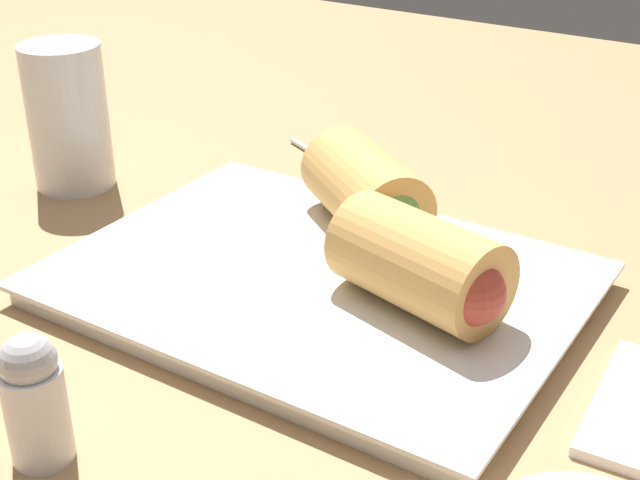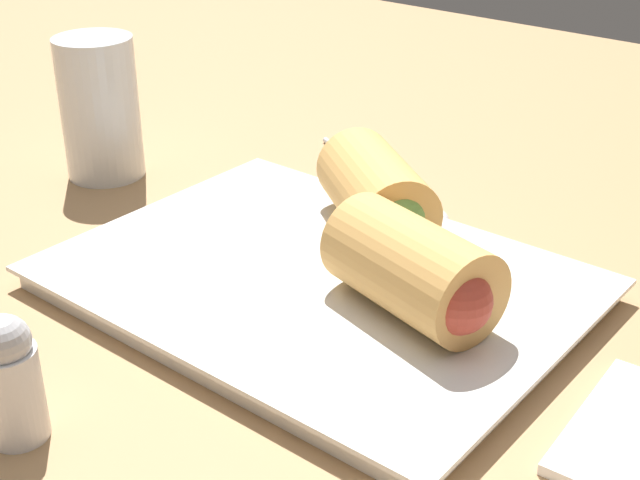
# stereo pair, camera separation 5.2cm
# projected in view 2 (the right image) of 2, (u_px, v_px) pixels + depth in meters

# --- Properties ---
(table_surface) EXTENTS (1.80, 1.40, 0.02)m
(table_surface) POSITION_uv_depth(u_px,v_px,m) (317.00, 308.00, 0.55)
(table_surface) COLOR #A87F54
(table_surface) RESTS_ON ground
(serving_plate) EXTENTS (0.31, 0.23, 0.01)m
(serving_plate) POSITION_uv_depth(u_px,v_px,m) (320.00, 282.00, 0.54)
(serving_plate) COLOR silver
(serving_plate) RESTS_ON table_surface
(roll_front_left) EXTENTS (0.11, 0.10, 0.05)m
(roll_front_left) POSITION_uv_depth(u_px,v_px,m) (379.00, 195.00, 0.58)
(roll_front_left) COLOR #DBA356
(roll_front_left) RESTS_ON serving_plate
(roll_front_right) EXTENTS (0.11, 0.08, 0.05)m
(roll_front_right) POSITION_uv_depth(u_px,v_px,m) (414.00, 275.00, 0.48)
(roll_front_right) COLOR #DBA356
(roll_front_right) RESTS_ON serving_plate
(spoon) EXTENTS (0.18, 0.10, 0.01)m
(spoon) POSITION_uv_depth(u_px,v_px,m) (411.00, 202.00, 0.65)
(spoon) COLOR silver
(spoon) RESTS_ON table_surface
(drinking_glass) EXTENTS (0.06, 0.06, 0.11)m
(drinking_glass) POSITION_uv_depth(u_px,v_px,m) (100.00, 108.00, 0.69)
(drinking_glass) COLOR silver
(drinking_glass) RESTS_ON table_surface
(salt_shaker) EXTENTS (0.03, 0.03, 0.07)m
(salt_shaker) POSITION_uv_depth(u_px,v_px,m) (10.00, 379.00, 0.41)
(salt_shaker) COLOR silver
(salt_shaker) RESTS_ON table_surface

